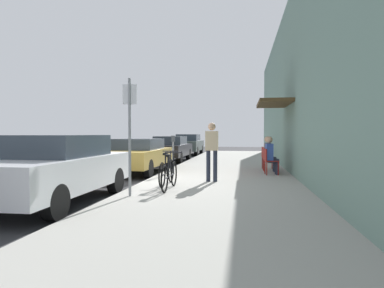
{
  "coord_description": "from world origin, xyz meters",
  "views": [
    {
      "loc": [
        2.89,
        -9.29,
        1.49
      ],
      "look_at": [
        0.41,
        6.72,
        1.01
      ],
      "focal_mm": 31.18,
      "sensor_mm": 36.0,
      "label": 1
    }
  ],
  "objects_px": {
    "cafe_chair_0": "(269,160)",
    "parked_car_2": "(170,148)",
    "street_sign": "(130,127)",
    "seated_patron_1": "(269,153)",
    "bicycle_0": "(167,172)",
    "parked_car_1": "(138,155)",
    "parked_car_0": "(57,168)",
    "parked_car_3": "(188,144)",
    "seated_patron_0": "(271,154)",
    "cafe_chair_1": "(267,158)",
    "pedestrian_standing": "(212,147)",
    "cafe_chair_2": "(266,156)",
    "bicycle_1": "(170,175)",
    "parking_meter": "(173,151)"
  },
  "relations": [
    {
      "from": "cafe_chair_0",
      "to": "parked_car_2",
      "type": "bearing_deg",
      "value": 127.21
    },
    {
      "from": "parked_car_1",
      "to": "cafe_chair_1",
      "type": "bearing_deg",
      "value": 1.49
    },
    {
      "from": "parked_car_3",
      "to": "bicycle_0",
      "type": "bearing_deg",
      "value": -82.68
    },
    {
      "from": "seated_patron_1",
      "to": "pedestrian_standing",
      "type": "xyz_separation_m",
      "value": [
        -1.83,
        -2.86,
        0.3
      ]
    },
    {
      "from": "bicycle_1",
      "to": "seated_patron_0",
      "type": "bearing_deg",
      "value": 51.62
    },
    {
      "from": "parked_car_0",
      "to": "parking_meter",
      "type": "distance_m",
      "value": 5.0
    },
    {
      "from": "parked_car_2",
      "to": "parked_car_3",
      "type": "relative_size",
      "value": 1.0
    },
    {
      "from": "cafe_chair_0",
      "to": "parked_car_1",
      "type": "bearing_deg",
      "value": 170.76
    },
    {
      "from": "parked_car_1",
      "to": "seated_patron_0",
      "type": "bearing_deg",
      "value": -9.07
    },
    {
      "from": "bicycle_1",
      "to": "cafe_chair_0",
      "type": "bearing_deg",
      "value": 52.2
    },
    {
      "from": "bicycle_0",
      "to": "pedestrian_standing",
      "type": "xyz_separation_m",
      "value": [
        1.13,
        0.85,
        0.64
      ]
    },
    {
      "from": "parked_car_0",
      "to": "parked_car_3",
      "type": "distance_m",
      "value": 17.26
    },
    {
      "from": "parked_car_3",
      "to": "cafe_chair_2",
      "type": "height_order",
      "value": "parked_car_3"
    },
    {
      "from": "bicycle_0",
      "to": "seated_patron_0",
      "type": "distance_m",
      "value": 4.09
    },
    {
      "from": "parking_meter",
      "to": "cafe_chair_0",
      "type": "xyz_separation_m",
      "value": [
        3.3,
        0.1,
        -0.26
      ]
    },
    {
      "from": "parked_car_0",
      "to": "seated_patron_0",
      "type": "height_order",
      "value": "parked_car_0"
    },
    {
      "from": "cafe_chair_2",
      "to": "bicycle_0",
      "type": "bearing_deg",
      "value": -122.36
    },
    {
      "from": "parked_car_3",
      "to": "cafe_chair_0",
      "type": "relative_size",
      "value": 5.06
    },
    {
      "from": "cafe_chair_1",
      "to": "parked_car_0",
      "type": "bearing_deg",
      "value": -130.02
    },
    {
      "from": "seated_patron_0",
      "to": "cafe_chair_2",
      "type": "relative_size",
      "value": 1.48
    },
    {
      "from": "street_sign",
      "to": "pedestrian_standing",
      "type": "height_order",
      "value": "street_sign"
    },
    {
      "from": "bicycle_0",
      "to": "cafe_chair_1",
      "type": "relative_size",
      "value": 1.97
    },
    {
      "from": "parked_car_2",
      "to": "seated_patron_1",
      "type": "relative_size",
      "value": 3.41
    },
    {
      "from": "cafe_chair_1",
      "to": "seated_patron_1",
      "type": "xyz_separation_m",
      "value": [
        0.06,
        0.0,
        0.19
      ]
    },
    {
      "from": "parked_car_2",
      "to": "parked_car_1",
      "type": "bearing_deg",
      "value": -90.0
    },
    {
      "from": "parked_car_2",
      "to": "bicycle_0",
      "type": "distance_m",
      "value": 9.39
    },
    {
      "from": "cafe_chair_1",
      "to": "seated_patron_1",
      "type": "bearing_deg",
      "value": 2.03
    },
    {
      "from": "seated_patron_0",
      "to": "pedestrian_standing",
      "type": "distance_m",
      "value": 2.68
    },
    {
      "from": "parked_car_2",
      "to": "seated_patron_0",
      "type": "relative_size",
      "value": 3.41
    },
    {
      "from": "parked_car_2",
      "to": "cafe_chair_0",
      "type": "bearing_deg",
      "value": -52.79
    },
    {
      "from": "seated_patron_0",
      "to": "bicycle_0",
      "type": "bearing_deg",
      "value": -136.59
    },
    {
      "from": "parked_car_0",
      "to": "seated_patron_1",
      "type": "bearing_deg",
      "value": 49.64
    },
    {
      "from": "bicycle_0",
      "to": "cafe_chair_0",
      "type": "xyz_separation_m",
      "value": [
        2.9,
        2.79,
        0.14
      ]
    },
    {
      "from": "cafe_chair_1",
      "to": "seated_patron_1",
      "type": "height_order",
      "value": "seated_patron_1"
    },
    {
      "from": "seated_patron_0",
      "to": "seated_patron_1",
      "type": "height_order",
      "value": "same"
    },
    {
      "from": "street_sign",
      "to": "seated_patron_1",
      "type": "height_order",
      "value": "street_sign"
    },
    {
      "from": "parked_car_1",
      "to": "cafe_chair_2",
      "type": "height_order",
      "value": "parked_car_1"
    },
    {
      "from": "parked_car_1",
      "to": "cafe_chair_2",
      "type": "xyz_separation_m",
      "value": [
        4.85,
        0.99,
        -0.07
      ]
    },
    {
      "from": "street_sign",
      "to": "bicycle_0",
      "type": "xyz_separation_m",
      "value": [
        0.45,
        1.66,
        -1.16
      ]
    },
    {
      "from": "parked_car_3",
      "to": "cafe_chair_2",
      "type": "distance_m",
      "value": 11.67
    },
    {
      "from": "bicycle_1",
      "to": "seated_patron_1",
      "type": "relative_size",
      "value": 1.33
    },
    {
      "from": "parked_car_2",
      "to": "cafe_chair_2",
      "type": "height_order",
      "value": "parked_car_2"
    },
    {
      "from": "cafe_chair_0",
      "to": "bicycle_1",
      "type": "bearing_deg",
      "value": -127.8
    },
    {
      "from": "parked_car_0",
      "to": "pedestrian_standing",
      "type": "xyz_separation_m",
      "value": [
        3.08,
        2.92,
        0.36
      ]
    },
    {
      "from": "street_sign",
      "to": "cafe_chair_1",
      "type": "height_order",
      "value": "street_sign"
    },
    {
      "from": "cafe_chair_0",
      "to": "seated_patron_1",
      "type": "relative_size",
      "value": 0.67
    },
    {
      "from": "parked_car_1",
      "to": "cafe_chair_1",
      "type": "height_order",
      "value": "parked_car_1"
    },
    {
      "from": "parking_meter",
      "to": "bicycle_1",
      "type": "height_order",
      "value": "parking_meter"
    },
    {
      "from": "parked_car_1",
      "to": "pedestrian_standing",
      "type": "xyz_separation_m",
      "value": [
        3.08,
        -2.73,
        0.42
      ]
    },
    {
      "from": "parked_car_1",
      "to": "cafe_chair_1",
      "type": "relative_size",
      "value": 5.06
    }
  ]
}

